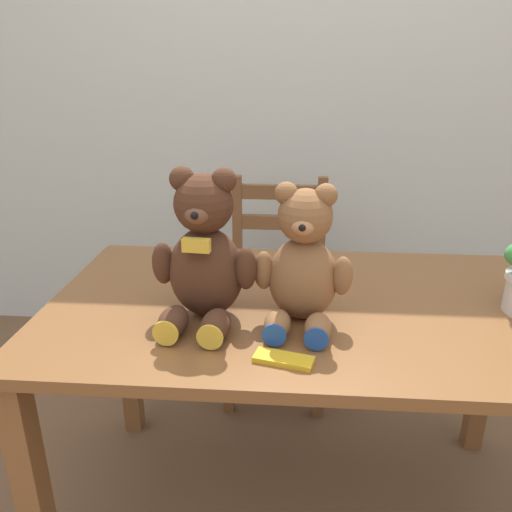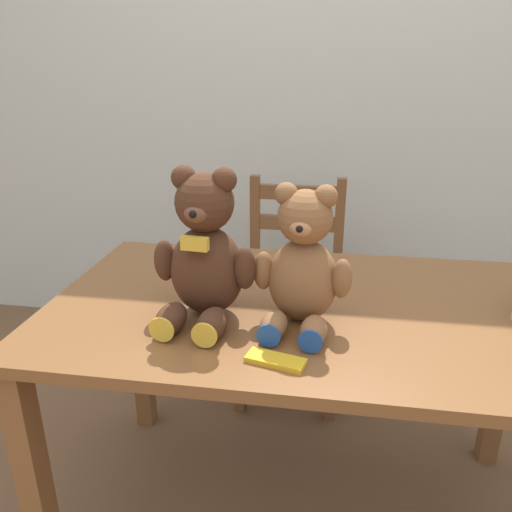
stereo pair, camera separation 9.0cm
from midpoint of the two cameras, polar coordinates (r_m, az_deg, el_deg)
The scene contains 6 objects.
wall_back at distance 2.41m, azimuth 4.71°, elevation 20.37°, with size 8.00×0.04×2.60m, color silver.
dining_table at distance 1.38m, azimuth 3.93°, elevation -9.12°, with size 1.37×0.79×0.73m.
wooden_chair_behind at distance 2.11m, azimuth 1.18°, elevation -3.68°, with size 0.40×0.43×0.89m.
teddy_bear_left at distance 1.20m, azimuth -8.08°, elevation -0.04°, with size 0.26×0.27×0.37m.
teddy_bear_right at distance 1.18m, azimuth 3.24°, elevation -0.97°, with size 0.24×0.25×0.34m.
chocolate_bar at distance 1.07m, azimuth 0.74°, elevation -11.77°, with size 0.13×0.05×0.01m, color gold.
Camera 1 is at (-0.05, -0.80, 1.32)m, focal length 35.00 mm.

